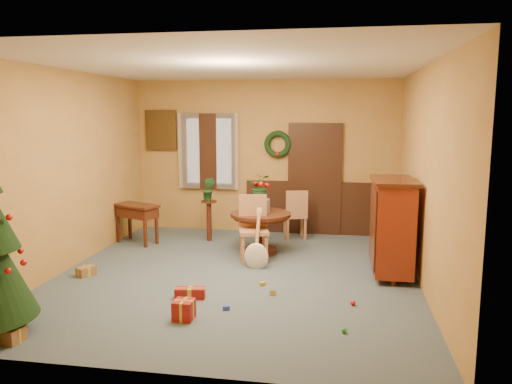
% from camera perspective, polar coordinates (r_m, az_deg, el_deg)
% --- Properties ---
extents(room_envelope, '(5.50, 5.50, 5.50)m').
position_cam_1_polar(room_envelope, '(9.50, 2.24, 1.97)').
color(room_envelope, '#384852').
rests_on(room_envelope, ground).
extents(dining_table, '(0.99, 0.99, 0.68)m').
position_cam_1_polar(dining_table, '(8.14, 0.53, -3.78)').
color(dining_table, black).
rests_on(dining_table, floor).
extents(urn, '(0.30, 0.30, 0.22)m').
position_cam_1_polar(urn, '(8.08, 0.53, -1.60)').
color(urn, slate).
rests_on(urn, dining_table).
extents(centerpiece_plant, '(0.37, 0.32, 0.41)m').
position_cam_1_polar(centerpiece_plant, '(8.03, 0.53, 0.61)').
color(centerpiece_plant, '#1E4C23').
rests_on(centerpiece_plant, urn).
extents(chair_near, '(0.53, 0.53, 1.01)m').
position_cam_1_polar(chair_near, '(7.78, -0.32, -3.87)').
color(chair_near, '#A46B41').
rests_on(chair_near, floor).
extents(chair_far, '(0.49, 0.49, 0.91)m').
position_cam_1_polar(chair_far, '(9.08, 4.56, -2.39)').
color(chair_far, '#A46B41').
rests_on(chair_far, floor).
extents(guitar, '(0.49, 0.63, 0.84)m').
position_cam_1_polar(guitar, '(7.37, 0.03, -5.50)').
color(guitar, beige).
rests_on(guitar, floor).
extents(plant_stand, '(0.28, 0.28, 0.73)m').
position_cam_1_polar(plant_stand, '(8.99, -5.39, -2.73)').
color(plant_stand, black).
rests_on(plant_stand, floor).
extents(stand_plant, '(0.26, 0.22, 0.42)m').
position_cam_1_polar(stand_plant, '(8.90, -5.43, 0.34)').
color(stand_plant, '#19471E').
rests_on(stand_plant, plant_stand).
extents(writing_desk, '(0.87, 0.66, 0.70)m').
position_cam_1_polar(writing_desk, '(9.02, -13.47, -2.46)').
color(writing_desk, black).
rests_on(writing_desk, floor).
extents(sideboard, '(0.59, 1.08, 1.38)m').
position_cam_1_polar(sideboard, '(7.23, 15.29, -3.59)').
color(sideboard, '#601D0B').
rests_on(sideboard, floor).
extents(gift_a, '(0.31, 0.25, 0.15)m').
position_cam_1_polar(gift_a, '(5.77, -26.39, -14.34)').
color(gift_a, brown).
rests_on(gift_a, floor).
extents(gift_b, '(0.22, 0.22, 0.22)m').
position_cam_1_polar(gift_b, '(5.75, -8.25, -13.18)').
color(gift_b, maroon).
rests_on(gift_b, floor).
extents(gift_c, '(0.27, 0.30, 0.13)m').
position_cam_1_polar(gift_c, '(7.53, -18.83, -8.56)').
color(gift_c, brown).
rests_on(gift_c, floor).
extents(gift_d, '(0.39, 0.21, 0.13)m').
position_cam_1_polar(gift_d, '(6.37, -7.55, -11.37)').
color(gift_d, maroon).
rests_on(gift_d, floor).
extents(toy_a, '(0.09, 0.07, 0.05)m').
position_cam_1_polar(toy_a, '(5.98, -3.42, -13.07)').
color(toy_a, '#293FB5').
rests_on(toy_a, floor).
extents(toy_b, '(0.06, 0.06, 0.06)m').
position_cam_1_polar(toy_b, '(5.48, 10.04, -15.30)').
color(toy_b, '#27902C').
rests_on(toy_b, floor).
extents(toy_c, '(0.09, 0.09, 0.05)m').
position_cam_1_polar(toy_c, '(6.75, 0.73, -10.46)').
color(toy_c, gold).
rests_on(toy_c, floor).
extents(toy_d, '(0.06, 0.06, 0.06)m').
position_cam_1_polar(toy_d, '(6.21, 11.01, -12.35)').
color(toy_d, red).
rests_on(toy_d, floor).
extents(toy_e, '(0.09, 0.06, 0.05)m').
position_cam_1_polar(toy_e, '(6.43, 1.93, -11.48)').
color(toy_e, gold).
rests_on(toy_e, floor).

